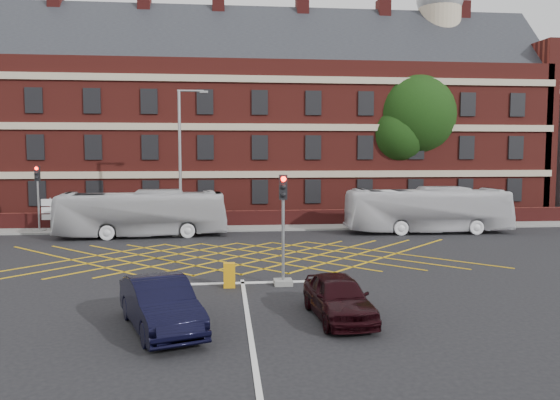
{
  "coord_description": "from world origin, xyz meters",
  "views": [
    {
      "loc": [
        -0.72,
        -24.61,
        5.12
      ],
      "look_at": [
        2.0,
        1.5,
        2.83
      ],
      "focal_mm": 35.0,
      "sensor_mm": 36.0,
      "label": 1
    }
  ],
  "objects": [
    {
      "name": "boundary_wall",
      "position": [
        0.0,
        13.0,
        0.55
      ],
      "size": [
        56.0,
        0.5,
        1.1
      ],
      "primitive_type": "cube",
      "color": "#521716",
      "rests_on": "ground"
    },
    {
      "name": "utility_cabinet",
      "position": [
        -0.53,
        -4.1,
        0.47
      ],
      "size": [
        0.44,
        0.36,
        0.93
      ],
      "primitive_type": "cube",
      "color": "#CC8C0C",
      "rests_on": "ground"
    },
    {
      "name": "deciduous_tree",
      "position": [
        14.21,
        17.77,
        7.58
      ],
      "size": [
        7.31,
        6.89,
        11.53
      ],
      "color": "black",
      "rests_on": "ground"
    },
    {
      "name": "car_maroon",
      "position": [
        2.79,
        -8.41,
        0.68
      ],
      "size": [
        1.9,
        4.12,
        1.37
      ],
      "primitive_type": "imported",
      "rotation": [
        0.0,
        0.0,
        0.07
      ],
      "color": "black",
      "rests_on": "ground"
    },
    {
      "name": "victorian_building",
      "position": [
        0.25,
        22.0,
        7.84
      ],
      "size": [
        51.0,
        12.17,
        20.4
      ],
      "color": "maroon",
      "rests_on": "ground"
    },
    {
      "name": "direction_signs",
      "position": [
        -11.89,
        11.85,
        1.38
      ],
      "size": [
        1.1,
        0.16,
        2.2
      ],
      "color": "gray",
      "rests_on": "ground"
    },
    {
      "name": "street_lamp",
      "position": [
        -3.28,
        9.28,
        3.06
      ],
      "size": [
        2.25,
        1.0,
        8.91
      ],
      "color": "slate",
      "rests_on": "ground"
    },
    {
      "name": "stop_line",
      "position": [
        0.0,
        -3.5,
        0.01
      ],
      "size": [
        8.0,
        0.3,
        0.02
      ],
      "primitive_type": "cube",
      "color": "silver",
      "rests_on": "ground"
    },
    {
      "name": "far_pavement",
      "position": [
        0.0,
        12.0,
        0.06
      ],
      "size": [
        60.0,
        3.0,
        0.12
      ],
      "primitive_type": "cube",
      "color": "slate",
      "rests_on": "ground"
    },
    {
      "name": "bus_right",
      "position": [
        12.26,
        8.88,
        1.46
      ],
      "size": [
        10.57,
        2.85,
        2.92
      ],
      "primitive_type": "imported",
      "rotation": [
        0.0,
        0.0,
        1.53
      ],
      "color": "silver",
      "rests_on": "ground"
    },
    {
      "name": "box_junction_hatching",
      "position": [
        0.0,
        2.0,
        0.01
      ],
      "size": [
        8.22,
        8.22,
        0.02
      ],
      "primitive_type": "cube",
      "rotation": [
        0.0,
        0.0,
        0.79
      ],
      "color": "#CC990C",
      "rests_on": "ground"
    },
    {
      "name": "traffic_light_near",
      "position": [
        1.56,
        -3.93,
        1.76
      ],
      "size": [
        0.7,
        0.7,
        4.27
      ],
      "color": "slate",
      "rests_on": "ground"
    },
    {
      "name": "bus_left",
      "position": [
        -5.64,
        9.06,
        1.42
      ],
      "size": [
        10.34,
        3.17,
        2.84
      ],
      "primitive_type": "imported",
      "rotation": [
        0.0,
        0.0,
        1.65
      ],
      "color": "#B9B9BD",
      "rests_on": "ground"
    },
    {
      "name": "ground",
      "position": [
        0.0,
        0.0,
        0.0
      ],
      "size": [
        120.0,
        120.0,
        0.0
      ],
      "primitive_type": "plane",
      "color": "black",
      "rests_on": "ground"
    },
    {
      "name": "centre_line",
      "position": [
        0.0,
        -10.0,
        0.01
      ],
      "size": [
        0.15,
        14.0,
        0.02
      ],
      "primitive_type": "cube",
      "color": "silver",
      "rests_on": "ground"
    },
    {
      "name": "car_navy",
      "position": [
        -2.56,
        -8.91,
        0.76
      ],
      "size": [
        3.04,
        4.85,
        1.51
      ],
      "primitive_type": "imported",
      "rotation": [
        0.0,
        0.0,
        0.34
      ],
      "color": "black",
      "rests_on": "ground"
    },
    {
      "name": "traffic_light_far",
      "position": [
        -12.47,
        11.4,
        1.76
      ],
      "size": [
        0.7,
        0.7,
        4.27
      ],
      "color": "slate",
      "rests_on": "ground"
    }
  ]
}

